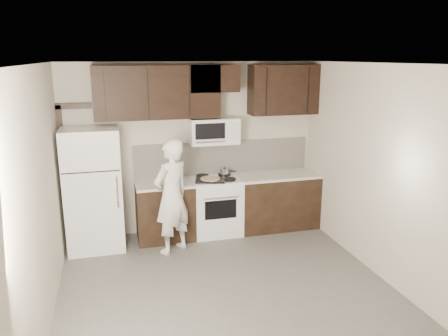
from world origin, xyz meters
name	(u,v)px	position (x,y,z in m)	size (l,w,h in m)	color
floor	(231,297)	(0.00, 0.00, 0.00)	(4.50, 4.50, 0.00)	#565351
back_wall	(193,148)	(0.00, 2.25, 1.35)	(4.00, 4.00, 0.00)	#B9AE9D
ceiling	(232,64)	(0.00, 0.00, 2.70)	(4.50, 4.50, 0.00)	white
counter_run	(234,204)	(0.60, 1.94, 0.46)	(2.95, 0.64, 0.91)	black
stove	(216,206)	(0.30, 1.94, 0.46)	(0.76, 0.66, 0.94)	white
backsplash	(223,157)	(0.50, 2.24, 1.18)	(2.90, 0.02, 0.54)	silver
upper_cabinets	(207,90)	(0.21, 2.08, 2.28)	(3.48, 0.35, 0.78)	black
microwave	(214,131)	(0.30, 2.06, 1.65)	(0.76, 0.42, 0.40)	white
refrigerator	(93,189)	(-1.55, 1.89, 0.90)	(0.80, 0.76, 1.80)	white
door_trim	(66,162)	(-1.92, 2.21, 1.25)	(0.50, 0.08, 2.12)	black
saucepan	(224,172)	(0.48, 2.09, 0.97)	(0.25, 0.16, 0.15)	silver
baking_tray	(210,180)	(0.19, 1.84, 0.92)	(0.45, 0.34, 0.02)	black
pizza	(210,179)	(0.19, 1.84, 0.94)	(0.30, 0.30, 0.02)	#CEB98A
person	(172,197)	(-0.47, 1.44, 0.84)	(0.61, 0.40, 1.68)	silver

